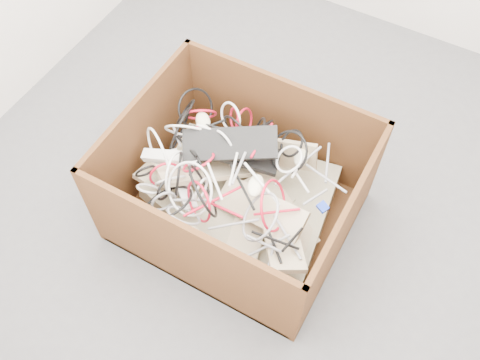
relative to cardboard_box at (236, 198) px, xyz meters
The scene contains 8 objects.
ground 0.30m from the cardboard_box, 87.63° to the left, with size 3.00×3.00×0.00m, color #4E4E50.
cardboard_box is the anchor object (origin of this frame).
keyboard_pile 0.12m from the cardboard_box, 19.26° to the left, with size 0.95×0.69×0.39m.
mice_scatter 0.20m from the cardboard_box, 89.51° to the right, with size 0.61×0.69×0.20m.
power_strip_left 0.37m from the cardboard_box, 168.74° to the right, with size 0.29×0.05×0.04m, color white.
power_strip_right 0.30m from the cardboard_box, 150.51° to the right, with size 0.31×0.06×0.04m, color white.
vga_plug 0.47m from the cardboard_box, ahead, with size 0.04×0.04×0.02m, color #0B25AA.
cable_tangle 0.26m from the cardboard_box, behind, with size 0.97×0.80×0.41m.
Camera 1 is at (0.67, -1.43, 2.39)m, focal length 40.44 mm.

